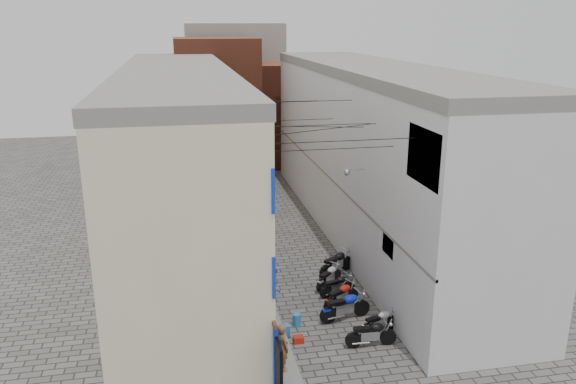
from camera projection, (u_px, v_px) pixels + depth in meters
plinth at (241, 239)px, 29.53m from camera, size 0.90×26.00×0.25m
building_left at (180, 161)px, 27.68m from camera, size 5.10×27.00×9.00m
building_right at (372, 152)px, 29.58m from camera, size 5.94×26.00×9.00m
building_far_brick_left at (217, 106)px, 42.22m from camera, size 6.00×6.00×10.00m
building_far_brick_right at (278, 114)px, 45.32m from camera, size 5.00×6.00×8.00m
building_far_concrete at (235, 90)px, 48.08m from camera, size 8.00×5.00×11.00m
far_shopfront at (250, 163)px, 41.06m from camera, size 2.00×0.30×2.40m
overhead_wires at (303, 123)px, 22.86m from camera, size 5.80×13.02×1.32m
motorcycle_a at (371, 333)px, 19.80m from camera, size 1.88×0.66×1.08m
motorcycle_b at (380, 321)px, 20.68m from camera, size 1.79×1.04×0.99m
motorcycle_c at (345, 305)px, 21.57m from camera, size 2.21×1.08×1.23m
motorcycle_d at (341, 294)px, 22.60m from camera, size 1.91×1.41×1.07m
motorcycle_e at (338, 284)px, 23.55m from camera, size 1.79×1.00×0.99m
motorcycle_f at (329, 275)px, 24.32m from camera, size 1.72×1.62×1.04m
motorcycle_g at (336, 262)px, 25.50m from camera, size 2.12×1.67×1.21m
person_a at (282, 347)px, 17.98m from camera, size 0.55×0.68×1.62m
person_b at (273, 288)px, 21.90m from camera, size 0.94×1.03×1.71m
water_jug_near at (286, 331)px, 20.49m from camera, size 0.40×0.40×0.47m
water_jug_far at (297, 320)px, 21.24m from camera, size 0.32×0.32×0.48m
red_crate at (298, 339)px, 20.15m from camera, size 0.38×0.28×0.23m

